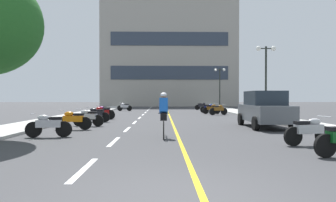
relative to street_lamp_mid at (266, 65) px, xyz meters
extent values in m
plane|color=#38383A|center=(-7.15, 3.43, -3.85)|extent=(140.00, 140.00, 0.00)
cube|color=#A8A8A3|center=(-14.35, 6.43, -3.79)|extent=(2.40, 72.00, 0.12)
cube|color=#A8A8A3|center=(0.05, 6.43, -3.79)|extent=(2.40, 72.00, 0.12)
cube|color=silver|center=(-9.15, -15.57, -3.84)|extent=(0.14, 2.20, 0.01)
cube|color=silver|center=(-9.15, -11.57, -3.84)|extent=(0.14, 2.20, 0.01)
cube|color=silver|center=(-9.15, -7.57, -3.84)|extent=(0.14, 2.20, 0.01)
cube|color=silver|center=(-9.15, -3.57, -3.84)|extent=(0.14, 2.20, 0.01)
cube|color=silver|center=(-9.15, 0.43, -3.84)|extent=(0.14, 2.20, 0.01)
cube|color=silver|center=(-9.15, 4.43, -3.84)|extent=(0.14, 2.20, 0.01)
cube|color=silver|center=(-9.15, 8.43, -3.84)|extent=(0.14, 2.20, 0.01)
cube|color=silver|center=(-9.15, 12.43, -3.84)|extent=(0.14, 2.20, 0.01)
cube|color=silver|center=(-9.15, 16.43, -3.84)|extent=(0.14, 2.20, 0.01)
cube|color=silver|center=(-9.15, 20.43, -3.84)|extent=(0.14, 2.20, 0.01)
cube|color=silver|center=(-9.15, 24.43, -3.84)|extent=(0.14, 2.20, 0.01)
cube|color=silver|center=(-9.15, 28.43, -3.84)|extent=(0.14, 2.20, 0.01)
cube|color=gold|center=(-6.90, 6.43, -3.84)|extent=(0.12, 66.00, 0.01)
cube|color=#9E998E|center=(-6.29, 30.80, 5.26)|extent=(22.54, 6.73, 18.22)
cube|color=#2D3847|center=(-6.29, 27.38, 1.62)|extent=(18.93, 0.10, 2.19)
cube|color=#2D3847|center=(-6.29, 27.38, 7.08)|extent=(18.93, 0.10, 2.19)
cylinder|color=black|center=(0.00, 0.00, -1.20)|extent=(0.14, 0.14, 5.06)
cylinder|color=black|center=(0.00, 0.00, 1.18)|extent=(1.10, 0.08, 0.08)
sphere|color=white|center=(-0.55, 0.00, 1.18)|extent=(0.36, 0.36, 0.36)
sphere|color=white|center=(0.55, 0.00, 1.18)|extent=(0.36, 0.36, 0.36)
cylinder|color=black|center=(0.05, 17.89, -1.16)|extent=(0.14, 0.14, 5.13)
cylinder|color=black|center=(0.05, 17.89, 1.25)|extent=(1.10, 0.08, 0.08)
sphere|color=white|center=(-0.50, 17.89, 1.25)|extent=(0.36, 0.36, 0.36)
sphere|color=white|center=(0.60, 17.89, 1.25)|extent=(0.36, 0.36, 0.36)
cylinder|color=black|center=(-3.21, -5.38, -3.53)|extent=(0.23, 0.64, 0.64)
cylinder|color=black|center=(-1.51, -5.41, -3.53)|extent=(0.23, 0.64, 0.64)
cylinder|color=black|center=(-3.26, -8.18, -3.53)|extent=(0.23, 0.64, 0.64)
cylinder|color=black|center=(-1.56, -8.21, -3.53)|extent=(0.23, 0.64, 0.64)
cube|color=#4C5156|center=(-2.38, -6.80, -3.13)|extent=(1.77, 4.23, 0.80)
cube|color=#1E2833|center=(-2.38, -6.80, -2.38)|extent=(1.60, 2.23, 0.70)
cylinder|color=black|center=(-3.44, -14.45, -3.55)|extent=(0.61, 0.20, 0.60)
cube|color=black|center=(-3.14, -14.40, -3.13)|extent=(0.48, 0.31, 0.10)
cylinder|color=black|center=(-2.38, -12.41, -3.55)|extent=(0.61, 0.22, 0.60)
cylinder|color=black|center=(-3.46, -12.63, -3.55)|extent=(0.61, 0.22, 0.60)
cube|color=#B2B2B7|center=(-2.92, -12.52, -3.33)|extent=(0.94, 0.45, 0.28)
ellipsoid|color=#B2B2B7|center=(-2.73, -12.48, -3.11)|extent=(0.48, 0.32, 0.22)
cube|color=black|center=(-3.17, -12.57, -3.13)|extent=(0.48, 0.32, 0.10)
cylinder|color=silver|center=(-2.38, -12.41, -2.95)|extent=(0.15, 0.59, 0.03)
cylinder|color=black|center=(-12.32, -10.46, -3.55)|extent=(0.61, 0.17, 0.60)
cylinder|color=black|center=(-11.23, -10.34, -3.55)|extent=(0.61, 0.17, 0.60)
cube|color=#B2B2B7|center=(-11.78, -10.40, -3.33)|extent=(0.93, 0.38, 0.28)
ellipsoid|color=#B2B2B7|center=(-11.97, -10.42, -3.11)|extent=(0.46, 0.29, 0.22)
cube|color=black|center=(-11.53, -10.37, -3.13)|extent=(0.46, 0.29, 0.10)
cylinder|color=silver|center=(-12.32, -10.46, -2.95)|extent=(0.10, 0.60, 0.03)
cylinder|color=black|center=(-12.16, -7.76, -3.55)|extent=(0.60, 0.12, 0.60)
cylinder|color=black|center=(-11.06, -7.79, -3.55)|extent=(0.60, 0.12, 0.60)
cube|color=orange|center=(-11.61, -7.77, -3.33)|extent=(0.91, 0.30, 0.28)
ellipsoid|color=orange|center=(-11.81, -7.77, -3.11)|extent=(0.45, 0.25, 0.22)
cube|color=black|center=(-11.36, -7.78, -3.13)|extent=(0.45, 0.25, 0.10)
cylinder|color=silver|center=(-12.16, -7.76, -2.95)|extent=(0.05, 0.60, 0.03)
cylinder|color=black|center=(-11.89, -5.87, -3.55)|extent=(0.61, 0.23, 0.60)
cylinder|color=black|center=(-10.82, -6.12, -3.55)|extent=(0.61, 0.23, 0.60)
cube|color=#B2B2B7|center=(-11.35, -5.99, -3.33)|extent=(0.94, 0.47, 0.28)
ellipsoid|color=#B2B2B7|center=(-11.55, -5.95, -3.11)|extent=(0.48, 0.33, 0.22)
cube|color=black|center=(-11.11, -6.05, -3.13)|extent=(0.48, 0.33, 0.10)
cylinder|color=silver|center=(-11.89, -5.87, -2.95)|extent=(0.16, 0.59, 0.03)
cylinder|color=black|center=(-12.04, -3.22, -3.55)|extent=(0.61, 0.21, 0.60)
cylinder|color=black|center=(-10.96, -3.43, -3.55)|extent=(0.61, 0.21, 0.60)
cube|color=black|center=(-11.50, -3.33, -3.33)|extent=(0.94, 0.44, 0.28)
ellipsoid|color=black|center=(-11.70, -3.29, -3.11)|extent=(0.48, 0.32, 0.22)
cube|color=black|center=(-11.26, -3.37, -3.13)|extent=(0.48, 0.32, 0.10)
cylinder|color=silver|center=(-12.04, -3.22, -2.95)|extent=(0.14, 0.60, 0.03)
cylinder|color=black|center=(-12.09, -1.30, -3.55)|extent=(0.61, 0.22, 0.60)
cylinder|color=black|center=(-11.01, -1.07, -3.55)|extent=(0.61, 0.22, 0.60)
cube|color=maroon|center=(-11.55, -1.18, -3.33)|extent=(0.94, 0.46, 0.28)
ellipsoid|color=maroon|center=(-11.75, -1.23, -3.11)|extent=(0.48, 0.33, 0.22)
cube|color=black|center=(-11.31, -1.13, -3.13)|extent=(0.48, 0.33, 0.10)
cylinder|color=silver|center=(-12.09, -1.30, -2.95)|extent=(0.15, 0.59, 0.03)
cylinder|color=black|center=(-12.30, 0.64, -3.55)|extent=(0.60, 0.26, 0.60)
cylinder|color=black|center=(-11.25, 0.33, -3.55)|extent=(0.60, 0.26, 0.60)
cube|color=#590C59|center=(-11.77, 0.48, -3.33)|extent=(0.94, 0.52, 0.28)
ellipsoid|color=#590C59|center=(-11.97, 0.54, -3.11)|extent=(0.49, 0.35, 0.22)
cube|color=black|center=(-11.53, 0.41, -3.13)|extent=(0.49, 0.35, 0.10)
cylinder|color=silver|center=(-12.30, 0.64, -2.95)|extent=(0.20, 0.58, 0.03)
cylinder|color=black|center=(-2.18, 4.15, -3.55)|extent=(0.60, 0.28, 0.60)
cylinder|color=black|center=(-3.23, 3.82, -3.55)|extent=(0.60, 0.28, 0.60)
cube|color=brown|center=(-2.71, 3.98, -3.33)|extent=(0.94, 0.54, 0.28)
ellipsoid|color=brown|center=(-2.52, 4.05, -3.11)|extent=(0.49, 0.36, 0.22)
cube|color=black|center=(-2.95, 3.91, -3.13)|extent=(0.49, 0.36, 0.10)
cylinder|color=silver|center=(-2.18, 4.15, -2.95)|extent=(0.21, 0.58, 0.03)
cylinder|color=black|center=(-2.48, 5.80, -3.55)|extent=(0.61, 0.20, 0.60)
cylinder|color=black|center=(-3.56, 5.62, -3.55)|extent=(0.61, 0.20, 0.60)
cube|color=brown|center=(-3.02, 5.71, -3.33)|extent=(0.93, 0.43, 0.28)
ellipsoid|color=brown|center=(-2.82, 5.74, -3.11)|extent=(0.47, 0.31, 0.22)
cube|color=black|center=(-3.27, 5.67, -3.13)|extent=(0.47, 0.31, 0.10)
cylinder|color=silver|center=(-2.48, 5.80, -2.95)|extent=(0.13, 0.60, 0.03)
cylinder|color=black|center=(-2.42, 7.45, -3.55)|extent=(0.61, 0.18, 0.60)
cylinder|color=black|center=(-3.51, 7.59, -3.55)|extent=(0.61, 0.18, 0.60)
cube|color=navy|center=(-2.97, 7.52, -3.33)|extent=(0.93, 0.40, 0.28)
ellipsoid|color=navy|center=(-2.77, 7.49, -3.11)|extent=(0.47, 0.30, 0.22)
cube|color=black|center=(-3.21, 7.55, -3.13)|extent=(0.47, 0.30, 0.10)
cylinder|color=silver|center=(-2.42, 7.45, -2.95)|extent=(0.11, 0.60, 0.03)
cylinder|color=black|center=(-2.16, 9.12, -3.55)|extent=(0.60, 0.29, 0.60)
cylinder|color=black|center=(-3.20, 8.76, -3.55)|extent=(0.60, 0.29, 0.60)
cube|color=#0C4C19|center=(-2.68, 8.94, -3.33)|extent=(0.94, 0.56, 0.28)
ellipsoid|color=#0C4C19|center=(-2.49, 9.01, -3.11)|extent=(0.49, 0.37, 0.22)
cube|color=black|center=(-2.91, 8.86, -3.13)|extent=(0.49, 0.37, 0.10)
cylinder|color=silver|center=(-2.16, 9.12, -2.95)|extent=(0.22, 0.58, 0.03)
cylinder|color=black|center=(-12.17, 12.03, -3.55)|extent=(0.61, 0.22, 0.60)
cylinder|color=black|center=(-11.10, 11.80, -3.55)|extent=(0.61, 0.22, 0.60)
cube|color=#B2B2B7|center=(-11.64, 11.91, -3.33)|extent=(0.94, 0.46, 0.28)
ellipsoid|color=#B2B2B7|center=(-11.83, 11.96, -3.11)|extent=(0.48, 0.33, 0.22)
cube|color=black|center=(-11.39, 11.86, -3.13)|extent=(0.48, 0.33, 0.10)
cylinder|color=silver|center=(-12.17, 12.03, -2.95)|extent=(0.16, 0.59, 0.03)
cylinder|color=black|center=(-2.20, 14.57, -3.55)|extent=(0.61, 0.17, 0.60)
cylinder|color=black|center=(-3.29, 14.44, -3.55)|extent=(0.61, 0.17, 0.60)
cube|color=black|center=(-2.75, 14.51, -3.33)|extent=(0.93, 0.38, 0.28)
ellipsoid|color=black|center=(-2.55, 14.53, -3.11)|extent=(0.47, 0.29, 0.22)
cube|color=black|center=(-3.00, 14.48, -3.13)|extent=(0.47, 0.29, 0.10)
cylinder|color=silver|center=(-2.20, 14.57, -2.95)|extent=(0.10, 0.60, 0.03)
torus|color=black|center=(-7.45, -9.99, -3.51)|extent=(0.04, 0.72, 0.72)
torus|color=black|center=(-7.46, -11.04, -3.51)|extent=(0.04, 0.72, 0.72)
cylinder|color=black|center=(-7.45, -10.54, -3.21)|extent=(0.04, 0.95, 0.04)
cube|color=black|center=(-7.45, -10.69, -2.99)|extent=(0.10, 0.20, 0.06)
cylinder|color=black|center=(-7.45, -10.09, -2.96)|extent=(0.42, 0.03, 0.03)
cube|color=black|center=(-7.45, -10.64, -3.06)|extent=(0.24, 0.36, 0.28)
cube|color=blue|center=(-7.45, -10.49, -2.66)|extent=(0.32, 0.46, 0.61)
sphere|color=#8C6647|center=(-7.45, -10.36, -2.31)|extent=(0.20, 0.20, 0.20)
ellipsoid|color=white|center=(-7.45, -10.36, -2.24)|extent=(0.24, 0.26, 0.16)
camera|label=1|loc=(-7.52, -22.00, -2.34)|focal=32.79mm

